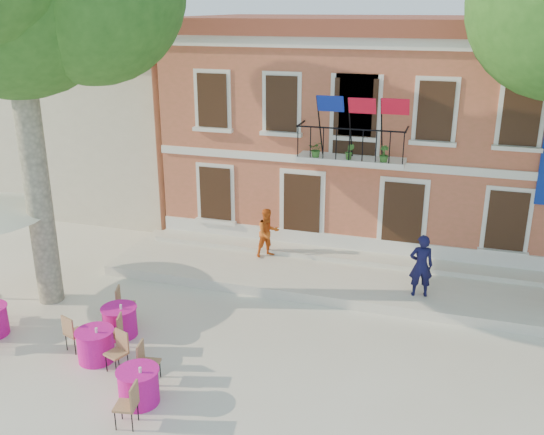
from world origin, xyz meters
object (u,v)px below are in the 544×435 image
(pedestrian_navy, at_px, (421,266))
(cafe_table_3, at_px, (120,320))
(cafe_table_1, at_px, (96,344))
(cafe_table_4, at_px, (139,385))
(pedestrian_orange, at_px, (268,233))

(pedestrian_navy, distance_m, cafe_table_3, 8.07)
(cafe_table_1, xyz_separation_m, cafe_table_4, (1.75, -1.13, 0.00))
(pedestrian_orange, relative_size, cafe_table_3, 0.80)
(pedestrian_navy, distance_m, cafe_table_1, 8.65)
(pedestrian_orange, height_order, cafe_table_1, pedestrian_orange)
(pedestrian_navy, height_order, pedestrian_orange, pedestrian_navy)
(pedestrian_orange, bearing_deg, pedestrian_navy, -59.61)
(cafe_table_1, bearing_deg, pedestrian_orange, 71.62)
(pedestrian_orange, height_order, cafe_table_3, pedestrian_orange)
(pedestrian_navy, height_order, cafe_table_4, pedestrian_navy)
(pedestrian_orange, distance_m, cafe_table_1, 6.85)
(cafe_table_4, bearing_deg, pedestrian_orange, 86.99)
(pedestrian_navy, height_order, cafe_table_3, pedestrian_navy)
(pedestrian_orange, distance_m, cafe_table_4, 7.64)
(cafe_table_1, xyz_separation_m, cafe_table_3, (-0.06, 1.18, 0.00))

